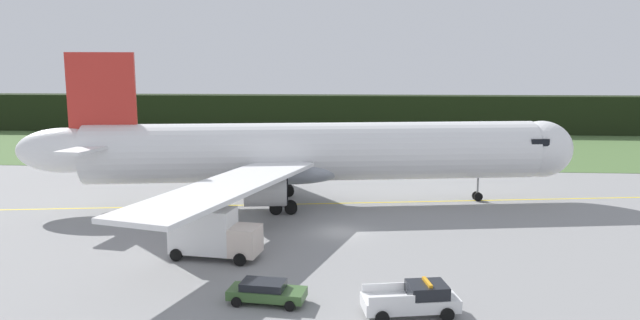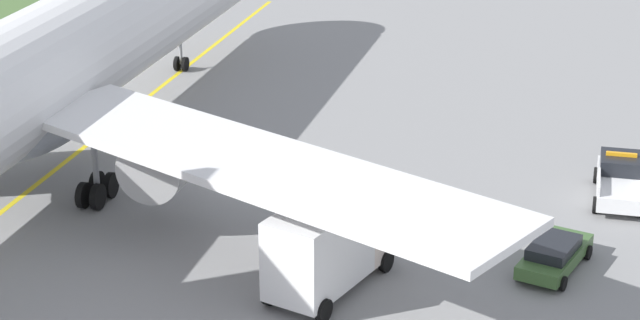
% 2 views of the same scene
% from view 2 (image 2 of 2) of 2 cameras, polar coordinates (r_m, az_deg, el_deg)
% --- Properties ---
extents(ground, '(320.00, 320.00, 0.00)m').
position_cam_2_polar(ground, '(54.82, -2.76, -0.91)').
color(ground, gray).
extents(taxiway_centerline_main, '(69.65, 11.48, 0.01)m').
position_cam_2_polar(taxiway_centerline_main, '(57.35, -13.05, -0.42)').
color(taxiway_centerline_main, yellow).
rests_on(taxiway_centerline_main, ground).
extents(airliner, '(54.79, 48.30, 14.91)m').
position_cam_2_polar(airliner, '(55.23, -13.74, 4.30)').
color(airliner, white).
rests_on(airliner, ground).
extents(ops_pickup_truck, '(5.53, 3.05, 1.94)m').
position_cam_2_polar(ops_pickup_truck, '(54.07, 14.77, -0.94)').
color(ops_pickup_truck, white).
rests_on(ops_pickup_truck, ground).
extents(catering_truck, '(6.63, 3.42, 3.78)m').
position_cam_2_polar(catering_truck, '(43.81, 0.40, -4.27)').
color(catering_truck, beige).
rests_on(catering_truck, ground).
extents(staff_car, '(4.63, 2.38, 1.30)m').
position_cam_2_polar(staff_car, '(46.72, 11.66, -4.63)').
color(staff_car, '#3B5E2F').
rests_on(staff_car, ground).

